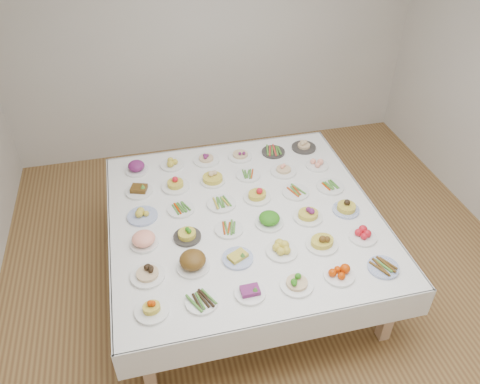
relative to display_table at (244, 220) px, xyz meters
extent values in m
plane|color=olive|center=(0.20, -0.13, -0.69)|extent=(5.00, 5.00, 0.00)
cube|color=silver|center=(0.20, 2.37, 0.71)|extent=(5.00, 0.02, 2.80)
cube|color=white|center=(0.00, 0.00, 0.03)|extent=(2.30, 2.30, 0.06)
cube|color=white|center=(0.00, 1.15, -0.08)|extent=(2.32, 0.02, 0.28)
cube|color=white|center=(0.00, -1.15, -0.08)|extent=(2.32, 0.02, 0.28)
cube|color=white|center=(1.15, 0.00, -0.08)|extent=(0.01, 2.32, 0.28)
cube|color=white|center=(-1.15, 0.00, -0.08)|extent=(0.02, 2.32, 0.28)
cube|color=tan|center=(-0.97, -0.97, -0.34)|extent=(0.09, 0.09, 0.69)
cube|color=tan|center=(0.97, -0.97, -0.34)|extent=(0.09, 0.09, 0.69)
cube|color=tan|center=(-0.97, 0.97, -0.34)|extent=(0.09, 0.09, 0.69)
cube|color=tan|center=(0.97, 0.97, -0.34)|extent=(0.09, 0.09, 0.69)
cylinder|color=white|center=(-0.87, -0.86, 0.07)|extent=(0.24, 0.24, 0.02)
cylinder|color=white|center=(-0.52, -0.87, 0.07)|extent=(0.23, 0.23, 0.02)
cylinder|color=white|center=(-0.17, -0.87, 0.07)|extent=(0.22, 0.22, 0.02)
cylinder|color=white|center=(0.18, -0.88, 0.07)|extent=(0.24, 0.24, 0.02)
cylinder|color=white|center=(0.52, -0.86, 0.07)|extent=(0.23, 0.23, 0.02)
cylinder|color=#4C66B2|center=(0.88, -0.87, 0.07)|extent=(0.24, 0.24, 0.02)
cylinder|color=white|center=(-0.87, -0.53, 0.07)|extent=(0.26, 0.26, 0.02)
cylinder|color=white|center=(-0.53, -0.52, 0.07)|extent=(0.25, 0.25, 0.02)
cylinder|color=#4C66B2|center=(-0.18, -0.52, 0.07)|extent=(0.24, 0.24, 0.02)
cylinder|color=white|center=(0.18, -0.52, 0.07)|extent=(0.25, 0.25, 0.02)
cylinder|color=white|center=(0.51, -0.52, 0.07)|extent=(0.26, 0.26, 0.02)
cylinder|color=white|center=(0.87, -0.52, 0.07)|extent=(0.22, 0.22, 0.02)
cylinder|color=white|center=(-0.87, -0.18, 0.07)|extent=(0.22, 0.22, 0.02)
cylinder|color=#2F2C2A|center=(-0.52, -0.18, 0.07)|extent=(0.22, 0.22, 0.02)
cylinder|color=white|center=(-0.17, -0.17, 0.07)|extent=(0.23, 0.23, 0.02)
cylinder|color=white|center=(0.18, -0.17, 0.07)|extent=(0.24, 0.24, 0.02)
cylinder|color=white|center=(0.52, -0.18, 0.07)|extent=(0.25, 0.25, 0.02)
cylinder|color=#4C66B2|center=(0.88, -0.17, 0.07)|extent=(0.23, 0.23, 0.02)
cylinder|color=#4C66B2|center=(-0.86, 0.16, 0.07)|extent=(0.26, 0.26, 0.02)
cylinder|color=white|center=(-0.53, 0.18, 0.07)|extent=(0.23, 0.23, 0.02)
cylinder|color=white|center=(-0.17, 0.17, 0.07)|extent=(0.26, 0.26, 0.02)
cylinder|color=white|center=(0.17, 0.18, 0.07)|extent=(0.24, 0.24, 0.02)
cylinder|color=white|center=(0.53, 0.17, 0.07)|extent=(0.24, 0.24, 0.02)
cylinder|color=white|center=(0.87, 0.18, 0.07)|extent=(0.25, 0.25, 0.02)
cylinder|color=white|center=(-0.86, 0.52, 0.07)|extent=(0.25, 0.25, 0.02)
cylinder|color=white|center=(-0.53, 0.52, 0.07)|extent=(0.26, 0.26, 0.02)
cylinder|color=white|center=(-0.18, 0.52, 0.07)|extent=(0.23, 0.23, 0.02)
cylinder|color=white|center=(0.17, 0.53, 0.07)|extent=(0.23, 0.23, 0.02)
cylinder|color=white|center=(0.52, 0.52, 0.07)|extent=(0.25, 0.25, 0.02)
cylinder|color=white|center=(0.88, 0.53, 0.07)|extent=(0.22, 0.22, 0.02)
cylinder|color=white|center=(-0.86, 0.86, 0.07)|extent=(0.22, 0.22, 0.02)
cylinder|color=white|center=(-0.52, 0.88, 0.07)|extent=(0.23, 0.23, 0.02)
cylinder|color=white|center=(-0.17, 0.88, 0.07)|extent=(0.26, 0.26, 0.02)
cylinder|color=white|center=(0.18, 0.87, 0.07)|extent=(0.24, 0.24, 0.02)
cylinder|color=#2F2C2A|center=(0.53, 0.87, 0.07)|extent=(0.23, 0.23, 0.02)
cylinder|color=#2F2C2A|center=(0.86, 0.88, 0.07)|extent=(0.25, 0.25, 0.02)
camera|label=1|loc=(-0.76, -2.99, 2.72)|focal=35.00mm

